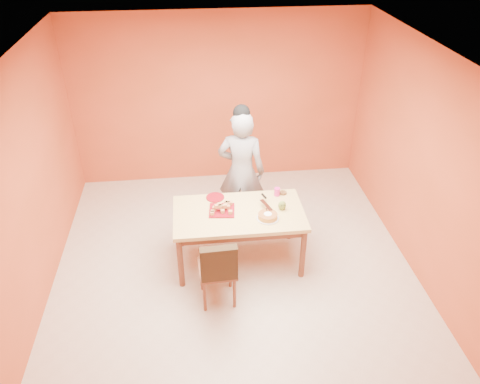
{
  "coord_description": "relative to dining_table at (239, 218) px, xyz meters",
  "views": [
    {
      "loc": [
        -0.43,
        -4.37,
        4.04
      ],
      "look_at": [
        0.09,
        0.3,
        1.04
      ],
      "focal_mm": 35.0,
      "sensor_mm": 36.0,
      "label": 1
    }
  ],
  "objects": [
    {
      "name": "egg_ornament",
      "position": [
        0.53,
        -0.01,
        0.16
      ],
      "size": [
        0.12,
        0.11,
        0.12
      ],
      "primitive_type": "ellipsoid",
      "rotation": [
        0.0,
        0.0,
        -0.39
      ],
      "color": "olive",
      "rests_on": "dining_table"
    },
    {
      "name": "red_dinner_plate",
      "position": [
        -0.27,
        0.35,
        0.1
      ],
      "size": [
        0.3,
        0.3,
        0.01
      ],
      "primitive_type": "cylinder",
      "rotation": [
        0.0,
        0.0,
        0.35
      ],
      "color": "maroon",
      "rests_on": "dining_table"
    },
    {
      "name": "floor",
      "position": [
        -0.07,
        -0.29,
        -0.67
      ],
      "size": [
        5.0,
        5.0,
        0.0
      ],
      "primitive_type": "plane",
      "color": "beige",
      "rests_on": "ground"
    },
    {
      "name": "checker_tin",
      "position": [
        0.62,
        0.35,
        0.11
      ],
      "size": [
        0.09,
        0.09,
        0.03
      ],
      "primitive_type": "cylinder",
      "rotation": [
        0.0,
        0.0,
        0.04
      ],
      "color": "#391A0F",
      "rests_on": "dining_table"
    },
    {
      "name": "cake_server",
      "position": [
        0.34,
        0.01,
        0.17
      ],
      "size": [
        0.13,
        0.27,
        0.01
      ],
      "primitive_type": "cube",
      "rotation": [
        0.0,
        0.0,
        0.32
      ],
      "color": "silver",
      "rests_on": "sponge_cake"
    },
    {
      "name": "magenta_glass",
      "position": [
        0.53,
        0.32,
        0.15
      ],
      "size": [
        0.09,
        0.09,
        0.11
      ],
      "primitive_type": "cylinder",
      "rotation": [
        0.0,
        0.0,
        -0.22
      ],
      "color": "#D41F85",
      "rests_on": "dining_table"
    },
    {
      "name": "pastry_pile",
      "position": [
        -0.2,
        0.04,
        0.16
      ],
      "size": [
        0.28,
        0.28,
        0.09
      ],
      "primitive_type": null,
      "color": "tan",
      "rests_on": "pastry_platter"
    },
    {
      "name": "sponge_cake",
      "position": [
        0.33,
        -0.17,
        0.13
      ],
      "size": [
        0.28,
        0.28,
        0.05
      ],
      "primitive_type": "cylinder",
      "rotation": [
        0.0,
        0.0,
        -0.2
      ],
      "color": "gold",
      "rests_on": "white_cake_plate"
    },
    {
      "name": "dining_table",
      "position": [
        0.0,
        0.0,
        0.0
      ],
      "size": [
        1.6,
        0.9,
        0.76
      ],
      "color": "#D6BA70",
      "rests_on": "floor"
    },
    {
      "name": "white_cake_plate",
      "position": [
        0.33,
        -0.17,
        0.1
      ],
      "size": [
        0.29,
        0.29,
        0.01
      ],
      "primitive_type": "cylinder",
      "rotation": [
        0.0,
        0.0,
        -0.05
      ],
      "color": "silver",
      "rests_on": "dining_table"
    },
    {
      "name": "wall_back",
      "position": [
        -0.07,
        2.21,
        0.68
      ],
      "size": [
        4.5,
        0.0,
        4.5
      ],
      "primitive_type": "plane",
      "rotation": [
        1.57,
        0.0,
        0.0
      ],
      "color": "#D15530",
      "rests_on": "floor"
    },
    {
      "name": "ceiling",
      "position": [
        -0.07,
        -0.29,
        2.03
      ],
      "size": [
        5.0,
        5.0,
        0.0
      ],
      "primitive_type": "plane",
      "rotation": [
        3.14,
        0.0,
        0.0
      ],
      "color": "silver",
      "rests_on": "wall_back"
    },
    {
      "name": "wall_left",
      "position": [
        -2.32,
        -0.29,
        0.68
      ],
      "size": [
        0.0,
        5.0,
        5.0
      ],
      "primitive_type": "plane",
      "rotation": [
        1.57,
        0.0,
        1.57
      ],
      "color": "#D15530",
      "rests_on": "floor"
    },
    {
      "name": "person",
      "position": [
        0.12,
        0.78,
        0.21
      ],
      "size": [
        0.72,
        0.57,
        1.76
      ],
      "primitive_type": "imported",
      "rotation": [
        0.0,
        0.0,
        2.89
      ],
      "color": "gray",
      "rests_on": "floor"
    },
    {
      "name": "dining_chair",
      "position": [
        -0.32,
        -0.68,
        -0.19
      ],
      "size": [
        0.44,
        0.51,
        0.92
      ],
      "rotation": [
        0.0,
        0.0,
        0.05
      ],
      "color": "brown",
      "rests_on": "floor"
    },
    {
      "name": "pastry_platter",
      "position": [
        -0.2,
        0.04,
        0.1
      ],
      "size": [
        0.34,
        0.34,
        0.02
      ],
      "primitive_type": "cube",
      "rotation": [
        0.0,
        0.0,
        -0.11
      ],
      "color": "maroon",
      "rests_on": "dining_table"
    },
    {
      "name": "wall_right",
      "position": [
        2.18,
        -0.29,
        0.68
      ],
      "size": [
        0.0,
        5.0,
        5.0
      ],
      "primitive_type": "plane",
      "rotation": [
        1.57,
        0.0,
        -1.57
      ],
      "color": "#D15530",
      "rests_on": "floor"
    }
  ]
}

